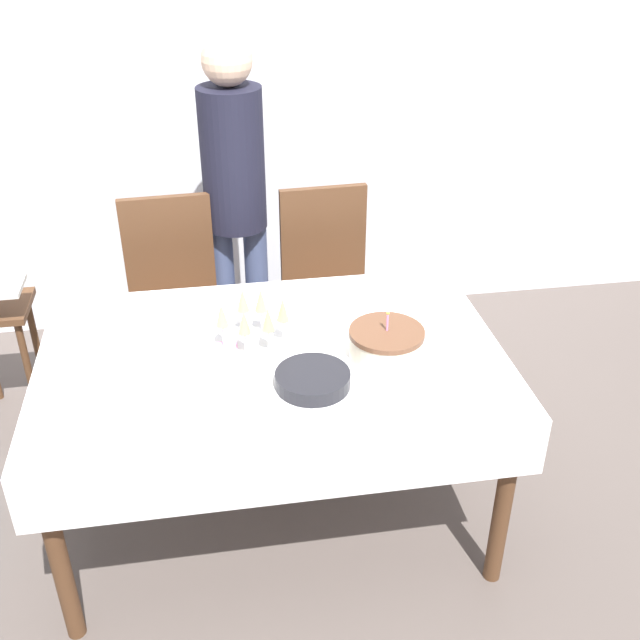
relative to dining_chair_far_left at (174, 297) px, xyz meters
The scene contains 12 objects.
ground_plane 1.06m from the dining_chair_far_left, 67.01° to the right, with size 12.00×12.00×0.00m, color #564C47.
wall_back 1.18m from the dining_chair_far_left, 65.41° to the left, with size 8.00×0.05×2.70m.
dining_table 0.92m from the dining_chair_far_left, 67.01° to the right, with size 1.59×1.04×0.75m.
dining_chair_far_left is the anchor object (origin of this frame).
dining_chair_far_right 0.70m from the dining_chair_far_left, ahead, with size 0.44×0.44×0.98m.
birthday_cake 1.21m from the dining_chair_far_left, 51.37° to the right, with size 0.26×0.26×0.17m.
champagne_tray 0.89m from the dining_chair_far_left, 68.70° to the right, with size 0.31×0.31×0.18m.
plate_stack_main 1.18m from the dining_chair_far_left, 66.27° to the right, with size 0.24×0.24×0.05m.
cake_knife 1.42m from the dining_chair_far_left, 52.49° to the right, with size 0.28×0.14×0.00m.
fork_pile 1.06m from the dining_chair_far_left, 80.59° to the right, with size 0.17×0.07×0.02m.
napkin_pile 0.88m from the dining_chair_far_left, 78.75° to the right, with size 0.15×0.15×0.01m.
person_standing 0.57m from the dining_chair_far_left, 31.32° to the left, with size 0.28×0.28×1.63m.
Camera 1 is at (-0.19, -2.17, 2.16)m, focal length 42.00 mm.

